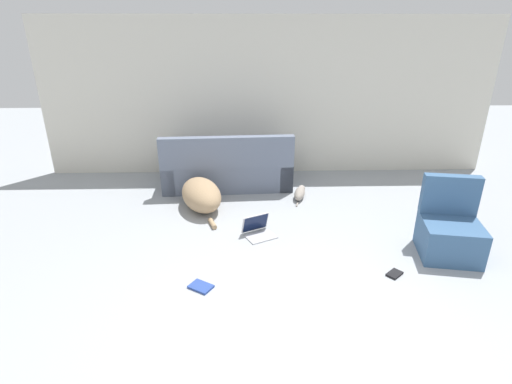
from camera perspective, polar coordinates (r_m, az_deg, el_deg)
name	(u,v)px	position (r m, az deg, el deg)	size (l,w,h in m)	color
ground_plane	(294,334)	(3.59, 5.52, -19.50)	(20.00, 20.00, 0.00)	#999EA3
wall_back	(269,98)	(6.80, 1.84, 13.28)	(7.49, 0.06, 2.56)	beige
couch	(227,169)	(6.39, -4.10, 3.31)	(2.04, 1.03, 0.90)	slate
dog	(201,194)	(5.68, -7.88, -0.31)	(0.79, 1.33, 0.40)	#A38460
cat	(300,193)	(6.02, 6.28, -0.12)	(0.26, 0.62, 0.15)	gray
laptop_open	(258,228)	(4.95, 0.24, -5.23)	(0.45, 0.44, 0.25)	#B7B7BC
book_blue	(201,287)	(4.10, -7.88, -13.25)	(0.27, 0.25, 0.02)	#28428E
book_black	(394,274)	(4.48, 19.17, -11.00)	(0.20, 0.20, 0.02)	black
side_chair	(449,231)	(4.97, 25.91, -5.02)	(0.71, 0.72, 0.87)	#385B84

